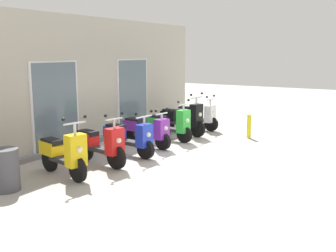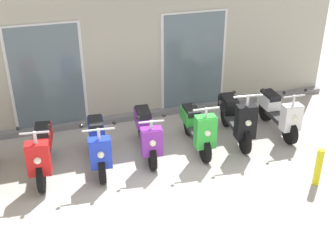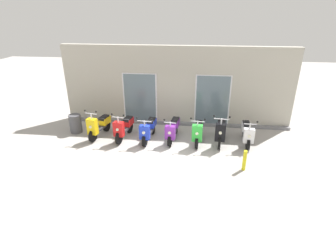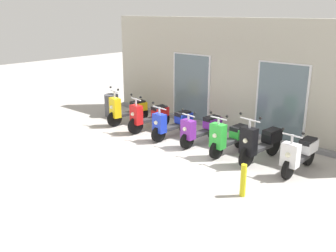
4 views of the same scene
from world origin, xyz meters
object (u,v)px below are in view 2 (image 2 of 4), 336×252
(scooter_blue, at_px, (98,144))
(scooter_green, at_px, (197,127))
(scooter_red, at_px, (42,151))
(scooter_black, at_px, (237,117))
(scooter_purple, at_px, (147,132))
(scooter_white, at_px, (279,112))
(curb_bollard, at_px, (318,167))

(scooter_blue, distance_m, scooter_green, 1.96)
(scooter_blue, bearing_deg, scooter_red, 178.59)
(scooter_black, bearing_deg, scooter_green, -175.49)
(scooter_black, bearing_deg, scooter_purple, 178.25)
(scooter_red, bearing_deg, scooter_black, 0.76)
(scooter_purple, relative_size, scooter_green, 1.03)
(scooter_purple, bearing_deg, scooter_white, -0.35)
(scooter_white, bearing_deg, curb_bollard, -100.69)
(scooter_blue, relative_size, curb_bollard, 2.28)
(scooter_green, distance_m, scooter_black, 0.88)
(scooter_purple, xyz_separation_m, scooter_black, (1.87, -0.06, 0.06))
(scooter_blue, xyz_separation_m, scooter_green, (1.96, 0.01, 0.01))
(scooter_purple, xyz_separation_m, scooter_green, (0.99, -0.13, 0.01))
(scooter_black, xyz_separation_m, scooter_white, (1.00, 0.04, -0.06))
(scooter_white, bearing_deg, scooter_red, -178.92)
(scooter_black, height_order, curb_bollard, scooter_black)
(scooter_purple, relative_size, curb_bollard, 2.27)
(scooter_blue, height_order, scooter_black, scooter_black)
(scooter_red, distance_m, scooter_green, 2.96)
(scooter_red, bearing_deg, scooter_purple, 3.15)
(scooter_green, bearing_deg, scooter_purple, 172.76)
(scooter_blue, height_order, scooter_green, scooter_green)
(scooter_blue, bearing_deg, scooter_white, 1.73)
(scooter_red, relative_size, curb_bollard, 2.29)
(scooter_black, bearing_deg, curb_bollard, -71.24)
(scooter_purple, bearing_deg, scooter_green, -7.24)
(scooter_red, height_order, scooter_black, scooter_black)
(scooter_red, bearing_deg, scooter_green, -0.35)
(scooter_red, xyz_separation_m, scooter_black, (3.83, 0.05, 0.03))
(scooter_red, distance_m, scooter_blue, 1.00)
(scooter_black, xyz_separation_m, curb_bollard, (0.64, -1.88, -0.17))
(scooter_purple, xyz_separation_m, curb_bollard, (2.51, -1.94, -0.10))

